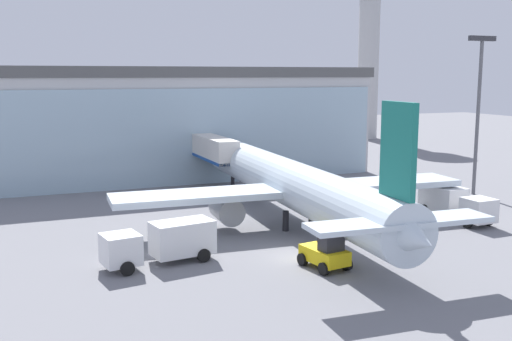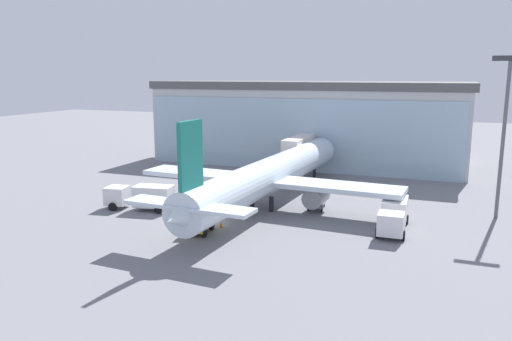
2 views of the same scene
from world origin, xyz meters
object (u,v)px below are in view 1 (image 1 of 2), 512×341
at_px(control_tower, 369,30).
at_px(catering_truck, 163,242).
at_px(safety_cone_wingtip, 437,210).
at_px(baggage_cart, 340,211).
at_px(apron_light_mast, 479,100).
at_px(pushback_tug, 326,253).
at_px(safety_cone_nose, 326,252).
at_px(airplane, 289,183).
at_px(fuel_truck, 454,202).
at_px(jet_bridge, 206,147).

bearing_deg(control_tower, catering_truck, -131.79).
xyz_separation_m(control_tower, safety_cone_wingtip, (-28.79, -56.40, -20.11)).
bearing_deg(catering_truck, baggage_cart, -166.88).
height_order(catering_truck, baggage_cart, catering_truck).
bearing_deg(baggage_cart, apron_light_mast, -86.92).
height_order(pushback_tug, safety_cone_nose, pushback_tug).
bearing_deg(catering_truck, control_tower, -140.62).
bearing_deg(safety_cone_nose, safety_cone_wingtip, 26.29).
bearing_deg(airplane, apron_light_mast, -77.37).
xyz_separation_m(control_tower, pushback_tug, (-45.58, -66.26, -19.41)).
bearing_deg(control_tower, fuel_truck, -116.33).
bearing_deg(airplane, fuel_truck, -103.28).
relative_size(pushback_tug, safety_cone_nose, 6.26).
height_order(control_tower, pushback_tug, control_tower).
bearing_deg(safety_cone_wingtip, safety_cone_nose, -153.71).
height_order(apron_light_mast, pushback_tug, apron_light_mast).
relative_size(control_tower, apron_light_mast, 2.04).
bearing_deg(fuel_truck, control_tower, 152.24).
distance_m(airplane, baggage_cart, 5.94).
relative_size(catering_truck, safety_cone_nose, 13.73).
distance_m(catering_truck, safety_cone_wingtip, 26.57).
distance_m(airplane, pushback_tug, 12.01).
relative_size(catering_truck, baggage_cart, 2.53).
relative_size(catering_truck, pushback_tug, 2.19).
bearing_deg(apron_light_mast, jet_bridge, 148.89).
bearing_deg(fuel_truck, safety_cone_wingtip, 170.50).
bearing_deg(baggage_cart, safety_cone_nose, 137.59).
bearing_deg(catering_truck, airplane, -160.49).
bearing_deg(safety_cone_wingtip, fuel_truck, -98.08).
bearing_deg(airplane, pushback_tug, 169.41).
height_order(baggage_cart, safety_cone_wingtip, baggage_cart).
distance_m(fuel_truck, safety_cone_wingtip, 2.78).
bearing_deg(jet_bridge, pushback_tug, 177.13).
bearing_deg(baggage_cart, airplane, 87.20).
relative_size(control_tower, catering_truck, 4.32).
relative_size(catering_truck, safety_cone_wingtip, 13.73).
bearing_deg(fuel_truck, jet_bridge, -147.85).
height_order(fuel_truck, safety_cone_wingtip, fuel_truck).
bearing_deg(jet_bridge, catering_truck, 156.53).
relative_size(jet_bridge, pushback_tug, 4.33).
height_order(catering_truck, fuel_truck, same).
height_order(airplane, baggage_cart, airplane).
xyz_separation_m(airplane, safety_cone_nose, (-1.55, -9.23, -3.12)).
bearing_deg(apron_light_mast, pushback_tug, -149.41).
xyz_separation_m(catering_truck, safety_cone_wingtip, (26.07, 4.97, -1.19)).
distance_m(control_tower, pushback_tug, 82.73).
distance_m(fuel_truck, pushback_tug, 18.02).
height_order(catering_truck, safety_cone_wingtip, catering_truck).
height_order(jet_bridge, apron_light_mast, apron_light_mast).
xyz_separation_m(control_tower, apron_light_mast, (-19.89, -51.08, -10.72)).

